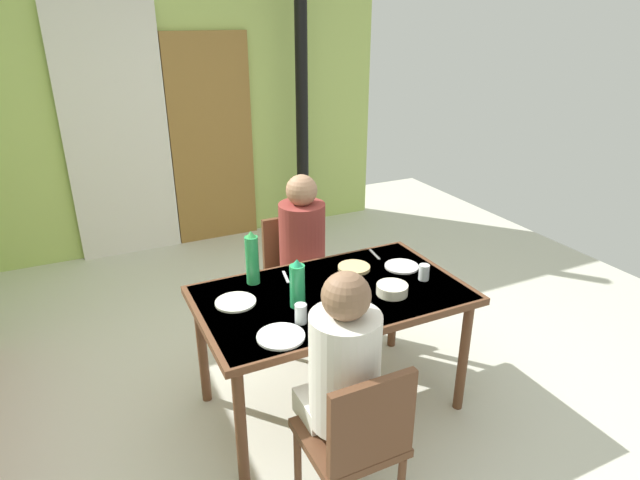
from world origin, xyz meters
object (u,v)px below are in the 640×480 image
chair_far_diner (296,272)px  serving_bowl_center (392,289)px  dining_table (332,304)px  water_bottle_green_near (297,284)px  person_far_diner (303,241)px  person_near_diner (343,366)px  water_bottle_green_far (252,259)px  chair_near_diner (357,440)px

chair_far_diner → serving_bowl_center: (0.17, -0.94, 0.28)m
dining_table → water_bottle_green_near: 0.31m
dining_table → person_far_diner: 0.66m
person_near_diner → person_far_diner: bearing=73.0°
dining_table → water_bottle_green_far: 0.50m
chair_far_diner → serving_bowl_center: chair_far_diner is taller
person_near_diner → dining_table: bearing=66.7°
water_bottle_green_far → serving_bowl_center: water_bottle_green_far is taller
chair_near_diner → dining_table: bearing=70.4°
water_bottle_green_near → water_bottle_green_far: 0.37m
water_bottle_green_far → serving_bowl_center: bearing=-35.5°
water_bottle_green_near → serving_bowl_center: 0.53m
water_bottle_green_near → chair_near_diner: bearing=-94.0°
chair_far_diner → chair_near_diner: bearing=75.8°
chair_near_diner → person_far_diner: size_ratio=1.13×
chair_far_diner → water_bottle_green_near: water_bottle_green_near is taller
dining_table → person_far_diner: person_far_diner is taller
serving_bowl_center → chair_near_diner: bearing=-131.9°
chair_near_diner → water_bottle_green_far: water_bottle_green_far is taller
dining_table → serving_bowl_center: size_ratio=8.53×
dining_table → person_far_diner: bearing=79.7°
chair_near_diner → person_near_diner: size_ratio=1.13×
person_far_diner → water_bottle_green_far: bearing=37.2°
chair_far_diner → person_far_diner: (-0.00, -0.14, 0.28)m
serving_bowl_center → water_bottle_green_far: bearing=144.5°
person_far_diner → serving_bowl_center: person_far_diner is taller
chair_near_diner → person_near_diner: person_near_diner is taller
chair_near_diner → person_near_diner: 0.31m
person_far_diner → serving_bowl_center: size_ratio=4.53×
person_far_diner → water_bottle_green_far: (-0.46, -0.35, 0.11)m
dining_table → serving_bowl_center: serving_bowl_center is taller
chair_far_diner → water_bottle_green_near: bearing=67.6°
chair_far_diner → person_near_diner: bearing=74.5°
serving_bowl_center → person_near_diner: bearing=-139.0°
chair_near_diner → water_bottle_green_far: size_ratio=2.78×
dining_table → person_far_diner: (0.12, 0.64, 0.11)m
dining_table → water_bottle_green_near: bearing=-166.8°
dining_table → serving_bowl_center: 0.34m
chair_far_diner → person_far_diner: person_far_diner is taller
person_near_diner → water_bottle_green_near: 0.60m
person_near_diner → serving_bowl_center: 0.74m
person_near_diner → water_bottle_green_far: bearing=94.2°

